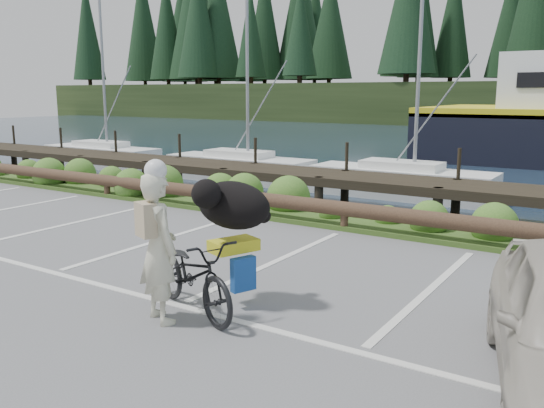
% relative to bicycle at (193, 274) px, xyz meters
% --- Properties ---
extents(ground, '(72.00, 72.00, 0.00)m').
position_rel_bicycle_xyz_m(ground, '(-0.31, 0.46, -0.51)').
color(ground, '#5C5C5F').
extents(vegetation_strip, '(34.00, 1.60, 0.10)m').
position_rel_bicycle_xyz_m(vegetation_strip, '(-0.31, 5.76, -0.46)').
color(vegetation_strip, '#3D5B21').
rests_on(vegetation_strip, ground).
extents(log_rail, '(32.00, 0.30, 0.60)m').
position_rel_bicycle_xyz_m(log_rail, '(-0.31, 5.06, -0.51)').
color(log_rail, '#443021').
rests_on(log_rail, ground).
extents(bicycle, '(2.04, 1.33, 1.01)m').
position_rel_bicycle_xyz_m(bicycle, '(0.00, 0.00, 0.00)').
color(bicycle, black).
rests_on(bicycle, ground).
extents(cyclist, '(0.79, 0.66, 1.85)m').
position_rel_bicycle_xyz_m(cyclist, '(-0.16, -0.42, 0.42)').
color(cyclist, beige).
rests_on(cyclist, ground).
extents(dog, '(0.90, 1.21, 0.63)m').
position_rel_bicycle_xyz_m(dog, '(0.23, 0.57, 0.82)').
color(dog, black).
rests_on(dog, bicycle).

